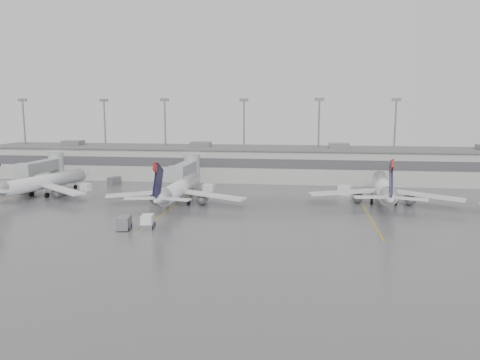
# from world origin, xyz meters

# --- Properties ---
(ground) EXTENTS (260.00, 260.00, 0.00)m
(ground) POSITION_xyz_m (0.00, 0.00, 0.00)
(ground) COLOR #4F4E51
(ground) RESTS_ON ground
(terminal) EXTENTS (152.00, 17.00, 9.45)m
(terminal) POSITION_xyz_m (-0.01, 57.98, 4.17)
(terminal) COLOR #B2B2AD
(terminal) RESTS_ON ground
(light_masts) EXTENTS (142.40, 8.00, 20.60)m
(light_masts) POSITION_xyz_m (0.00, 63.75, 12.03)
(light_masts) COLOR gray
(light_masts) RESTS_ON ground
(jet_bridge_left) EXTENTS (4.00, 17.20, 7.00)m
(jet_bridge_left) POSITION_xyz_m (-55.50, 45.72, 3.87)
(jet_bridge_left) COLOR gray
(jet_bridge_left) RESTS_ON ground
(jet_bridge_right) EXTENTS (4.00, 17.20, 7.00)m
(jet_bridge_right) POSITION_xyz_m (-20.50, 45.72, 3.87)
(jet_bridge_right) COLOR gray
(jet_bridge_right) RESTS_ON ground
(stand_markings) EXTENTS (105.25, 40.00, 0.01)m
(stand_markings) POSITION_xyz_m (-0.00, 24.00, 0.01)
(stand_markings) COLOR #C6950B
(stand_markings) RESTS_ON ground
(jet_far_left) EXTENTS (25.74, 29.20, 9.61)m
(jet_far_left) POSITION_xyz_m (-47.13, 28.17, 2.99)
(jet_far_left) COLOR silver
(jet_far_left) RESTS_ON ground
(jet_mid_left) EXTENTS (26.70, 29.89, 9.68)m
(jet_mid_left) POSITION_xyz_m (-17.03, 24.50, 3.01)
(jet_mid_left) COLOR silver
(jet_mid_left) RESTS_ON ground
(jet_mid_right) EXTENTS (28.06, 31.57, 10.22)m
(jet_mid_right) POSITION_xyz_m (21.52, 29.86, 3.17)
(jet_mid_right) COLOR silver
(jet_mid_right) RESTS_ON ground
(baggage_tug) EXTENTS (2.49, 3.42, 2.02)m
(baggage_tug) POSITION_xyz_m (-17.09, 6.67, 0.79)
(baggage_tug) COLOR white
(baggage_tug) RESTS_ON ground
(baggage_cart) EXTENTS (2.25, 3.34, 1.99)m
(baggage_cart) POSITION_xyz_m (-20.29, 5.47, 1.03)
(baggage_cart) COLOR slate
(baggage_cart) RESTS_ON ground
(gse_uld_a) EXTENTS (2.58, 2.14, 1.57)m
(gse_uld_a) POSITION_xyz_m (-41.40, 36.42, 0.78)
(gse_uld_a) COLOR white
(gse_uld_a) RESTS_ON ground
(gse_uld_b) EXTENTS (2.50, 1.86, 1.63)m
(gse_uld_b) POSITION_xyz_m (-14.17, 38.85, 0.81)
(gse_uld_b) COLOR white
(gse_uld_b) RESTS_ON ground
(gse_uld_c) EXTENTS (3.23, 2.72, 1.95)m
(gse_uld_c) POSITION_xyz_m (15.15, 38.77, 0.97)
(gse_uld_c) COLOR white
(gse_uld_c) RESTS_ON ground
(gse_loader) EXTENTS (2.80, 3.40, 1.83)m
(gse_loader) POSITION_xyz_m (-38.33, 44.89, 0.91)
(gse_loader) COLOR slate
(gse_loader) RESTS_ON ground
(cone_a) EXTENTS (0.50, 0.50, 0.80)m
(cone_a) POSITION_xyz_m (-42.58, 40.19, 0.40)
(cone_a) COLOR #E15604
(cone_a) RESTS_ON ground
(cone_b) EXTENTS (0.43, 0.43, 0.69)m
(cone_b) POSITION_xyz_m (-15.84, 33.82, 0.34)
(cone_b) COLOR #E15604
(cone_b) RESTS_ON ground
(cone_c) EXTENTS (0.45, 0.45, 0.71)m
(cone_c) POSITION_xyz_m (21.19, 36.15, 0.36)
(cone_c) COLOR #E15604
(cone_c) RESTS_ON ground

